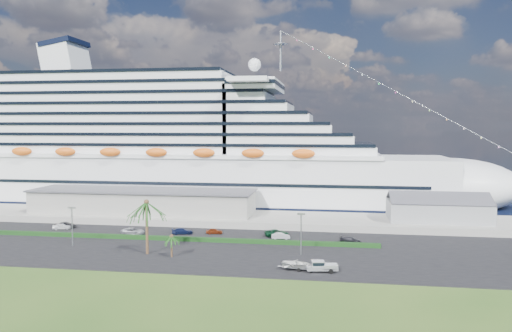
% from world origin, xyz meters
% --- Properties ---
extents(ground, '(420.00, 420.00, 0.00)m').
position_xyz_m(ground, '(0.00, 0.00, 0.00)').
color(ground, '#2C501A').
rests_on(ground, ground).
extents(asphalt_lot, '(140.00, 38.00, 0.12)m').
position_xyz_m(asphalt_lot, '(0.00, 11.00, 0.06)').
color(asphalt_lot, black).
rests_on(asphalt_lot, ground).
extents(wharf, '(240.00, 20.00, 1.80)m').
position_xyz_m(wharf, '(0.00, 40.00, 0.90)').
color(wharf, gray).
rests_on(wharf, ground).
extents(water, '(420.00, 160.00, 0.02)m').
position_xyz_m(water, '(0.00, 130.00, 0.01)').
color(water, black).
rests_on(water, ground).
extents(cruise_ship, '(191.00, 38.00, 54.00)m').
position_xyz_m(cruise_ship, '(-21.53, 64.00, 16.69)').
color(cruise_ship, silver).
rests_on(cruise_ship, ground).
extents(terminal_building, '(61.00, 15.00, 6.30)m').
position_xyz_m(terminal_building, '(-25.00, 40.00, 5.01)').
color(terminal_building, gray).
rests_on(terminal_building, wharf).
extents(port_shed, '(24.00, 12.31, 7.37)m').
position_xyz_m(port_shed, '(52.00, 40.00, 4.40)').
color(port_shed, gray).
rests_on(port_shed, wharf).
extents(hedge, '(88.00, 1.10, 0.90)m').
position_xyz_m(hedge, '(-8.00, 16.00, 0.57)').
color(hedge, black).
rests_on(hedge, asphalt_lot).
extents(lamp_post_left, '(1.60, 0.35, 8.27)m').
position_xyz_m(lamp_post_left, '(-28.00, 8.00, 5.34)').
color(lamp_post_left, gray).
rests_on(lamp_post_left, asphalt_lot).
extents(lamp_post_right, '(1.60, 0.35, 8.27)m').
position_xyz_m(lamp_post_right, '(20.00, 8.00, 5.34)').
color(lamp_post_right, gray).
rests_on(lamp_post_right, asphalt_lot).
extents(palm_tall, '(8.82, 8.82, 11.13)m').
position_xyz_m(palm_tall, '(-10.00, 4.00, 9.20)').
color(palm_tall, '#47301E').
rests_on(palm_tall, ground).
extents(palm_short, '(3.53, 3.53, 4.56)m').
position_xyz_m(palm_short, '(-4.50, 2.50, 3.67)').
color(palm_short, '#47301E').
rests_on(palm_short, ground).
extents(parked_car_0, '(4.63, 3.07, 1.46)m').
position_xyz_m(parked_car_0, '(-39.30, 23.30, 0.85)').
color(parked_car_0, white).
rests_on(parked_car_0, asphalt_lot).
extents(parked_car_1, '(4.86, 2.84, 1.51)m').
position_xyz_m(parked_car_1, '(-38.96, 24.60, 0.88)').
color(parked_car_1, black).
rests_on(parked_car_1, asphalt_lot).
extents(parked_car_2, '(5.54, 2.74, 1.51)m').
position_xyz_m(parked_car_2, '(-19.91, 20.66, 0.88)').
color(parked_car_2, '#A4A7AD').
rests_on(parked_car_2, asphalt_lot).
extents(parked_car_3, '(5.23, 3.19, 1.42)m').
position_xyz_m(parked_car_3, '(-8.61, 22.66, 0.83)').
color(parked_car_3, '#111A3D').
rests_on(parked_car_3, asphalt_lot).
extents(parked_car_4, '(4.12, 2.28, 1.33)m').
position_xyz_m(parked_car_4, '(-1.26, 24.00, 0.78)').
color(parked_car_4, maroon).
rests_on(parked_car_4, asphalt_lot).
extents(parked_car_5, '(4.32, 1.96, 1.37)m').
position_xyz_m(parked_car_5, '(14.69, 21.08, 0.81)').
color(parked_car_5, silver).
rests_on(parked_car_5, asphalt_lot).
extents(parked_car_6, '(6.10, 4.15, 1.55)m').
position_xyz_m(parked_car_6, '(13.49, 23.74, 0.90)').
color(parked_car_6, '#0D371E').
rests_on(parked_car_6, asphalt_lot).
extents(parked_car_7, '(4.96, 3.17, 1.34)m').
position_xyz_m(parked_car_7, '(29.92, 19.76, 0.79)').
color(parked_car_7, '#232329').
rests_on(parked_car_7, asphalt_lot).
extents(pickup_truck, '(5.69, 2.87, 1.91)m').
position_xyz_m(pickup_truck, '(24.21, -3.03, 1.17)').
color(pickup_truck, black).
rests_on(pickup_truck, asphalt_lot).
extents(boat_trailer, '(6.21, 4.45, 1.73)m').
position_xyz_m(boat_trailer, '(19.94, -2.73, 1.27)').
color(boat_trailer, gray).
rests_on(boat_trailer, asphalt_lot).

